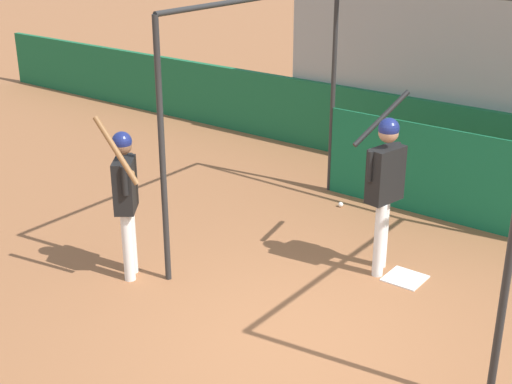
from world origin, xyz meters
The scene contains 7 objects.
ground_plane centered at (0.00, 0.00, 0.00)m, with size 60.00×60.00×0.00m, color #935B38.
outfield_wall centered at (0.00, 5.35, 0.61)m, with size 24.00×0.12×1.22m.
batting_cage centered at (0.00, 3.09, 1.28)m, with size 3.94×3.67×3.10m.
home_plate centered at (0.31, 1.83, 0.01)m, with size 0.44×0.44×0.02m.
player_batter centered at (-0.05, 1.84, 1.18)m, with size 0.60×0.99×2.08m.
player_waiting centered at (-2.33, -0.08, 1.09)m, with size 0.69×0.61×2.05m.
baseball centered at (-1.43, 3.24, 0.04)m, with size 0.07×0.07×0.07m.
Camera 1 is at (3.41, -5.17, 4.10)m, focal length 50.00 mm.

